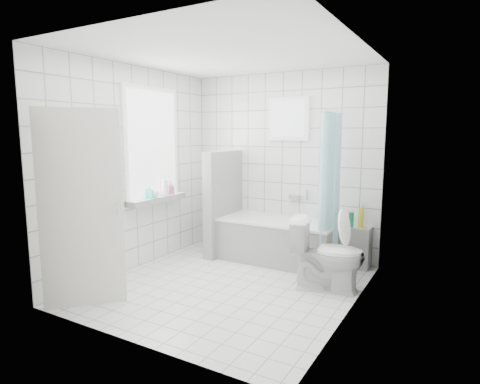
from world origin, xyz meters
The scene contains 19 objects.
ground centered at (0.00, 0.00, 0.00)m, with size 3.00×3.00×0.00m, color white.
ceiling centered at (0.00, 0.00, 2.60)m, with size 3.00×3.00×0.00m, color white.
wall_back centered at (0.00, 1.50, 1.30)m, with size 2.80×0.02×2.60m, color white.
wall_front centered at (0.00, -1.50, 1.30)m, with size 2.80×0.02×2.60m, color white.
wall_left centered at (-1.40, 0.00, 1.30)m, with size 0.02×3.00×2.60m, color white.
wall_right centered at (1.40, 0.00, 1.30)m, with size 0.02×3.00×2.60m, color white.
window_left centered at (-1.35, 0.30, 1.60)m, with size 0.01×0.90×1.40m, color white.
window_back centered at (0.10, 1.46, 1.95)m, with size 0.50×0.01×0.50m, color white.
window_sill centered at (-1.31, 0.30, 0.86)m, with size 0.18×1.02×0.08m, color white.
door centered at (-0.98, -1.18, 1.00)m, with size 0.04×0.80×2.00m, color silver.
bathtub centered at (0.13, 1.12, 0.29)m, with size 1.60×0.77×0.58m.
partition_wall centered at (-0.73, 1.07, 0.75)m, with size 0.15×0.85×1.50m, color white.
tiled_ledge centered at (1.11, 1.38, 0.28)m, with size 0.40×0.24×0.55m, color white.
toilet centered at (1.03, 0.45, 0.41)m, with size 0.46×0.80×0.82m, color white.
curtain_rod centered at (0.87, 1.10, 2.00)m, with size 0.02×0.02×0.80m, color silver.
shower_curtain centered at (0.87, 0.97, 1.10)m, with size 0.14×0.48×1.78m, color #44BBC9, non-canonical shape.
tub_faucet centered at (0.23, 1.46, 0.85)m, with size 0.18×0.06×0.06m, color silver.
sill_bottles centered at (-1.30, 0.36, 1.01)m, with size 0.17×0.55×0.29m.
ledge_bottles centered at (1.15, 1.34, 0.68)m, with size 0.18×0.15×0.27m.
Camera 1 is at (2.34, -3.80, 1.75)m, focal length 30.00 mm.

